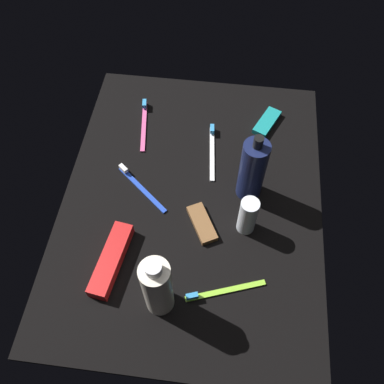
{
  "coord_description": "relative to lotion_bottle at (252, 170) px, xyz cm",
  "views": [
    {
      "loc": [
        -52.76,
        -6.51,
        86.68
      ],
      "look_at": [
        0.0,
        0.0,
        3.0
      ],
      "focal_mm": 38.11,
      "sensor_mm": 36.0,
      "label": 1
    }
  ],
  "objects": [
    {
      "name": "ground_plane",
      "position": [
        -3.85,
        13.74,
        -9.79
      ],
      "size": [
        84.0,
        64.0,
        1.2
      ],
      "primitive_type": "cube",
      "color": "black"
    },
    {
      "name": "lotion_bottle",
      "position": [
        0.0,
        0.0,
        0.0
      ],
      "size": [
        6.2,
        6.2,
        20.78
      ],
      "color": "#161E45",
      "rests_on": "ground_plane"
    },
    {
      "name": "bodywash_bottle",
      "position": [
        -30.58,
        17.3,
        0.07
      ],
      "size": [
        6.05,
        6.05,
        20.05
      ],
      "color": "silver",
      "rests_on": "ground_plane"
    },
    {
      "name": "deodorant_stick",
      "position": [
        -10.25,
        0.15,
        -3.71
      ],
      "size": [
        4.24,
        4.24,
        10.96
      ],
      "primitive_type": "cylinder",
      "color": "silver",
      "rests_on": "ground_plane"
    },
    {
      "name": "toothbrush_white",
      "position": [
        11.89,
        10.24,
        -8.58
      ],
      "size": [
        18.03,
        2.97,
        2.1
      ],
      "color": "white",
      "rests_on": "ground_plane"
    },
    {
      "name": "toothbrush_blue",
      "position": [
        -2.08,
        27.43,
        -8.58
      ],
      "size": [
        12.61,
        14.46,
        2.1
      ],
      "color": "blue",
      "rests_on": "ground_plane"
    },
    {
      "name": "toothbrush_pink",
      "position": [
        19.05,
        30.2,
        -8.58
      ],
      "size": [
        17.99,
        3.77,
        2.1
      ],
      "color": "#E55999",
      "rests_on": "ground_plane"
    },
    {
      "name": "toothbrush_lime",
      "position": [
        -26.9,
        4.61,
        -8.58
      ],
      "size": [
        7.11,
        17.38,
        2.1
      ],
      "color": "#8CD133",
      "rests_on": "ground_plane"
    },
    {
      "name": "toothpaste_box_red",
      "position": [
        -23.04,
        29.6,
        -7.59
      ],
      "size": [
        18.05,
        6.91,
        3.2
      ],
      "primitive_type": "cube",
      "rotation": [
        0.0,
        0.0,
        -0.15
      ],
      "color": "red",
      "rests_on": "ground_plane"
    },
    {
      "name": "snack_bar_brown",
      "position": [
        -10.94,
        10.46,
        -8.44
      ],
      "size": [
        11.05,
        8.45,
        1.5
      ],
      "primitive_type": "cube",
      "rotation": [
        0.0,
        0.0,
        0.49
      ],
      "color": "brown",
      "rests_on": "ground_plane"
    },
    {
      "name": "snack_bar_teal",
      "position": [
        23.22,
        -4.14,
        -8.44
      ],
      "size": [
        11.12,
        8.03,
        1.5
      ],
      "primitive_type": "cube",
      "rotation": [
        0.0,
        0.0,
        -0.44
      ],
      "color": "teal",
      "rests_on": "ground_plane"
    }
  ]
}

